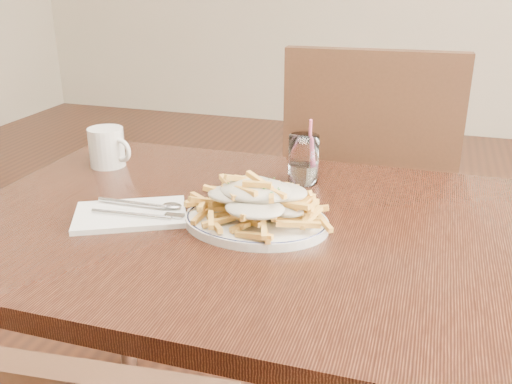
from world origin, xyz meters
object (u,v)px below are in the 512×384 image
(table, at_px, (259,257))
(water_glass, at_px, (303,162))
(coffee_mug, at_px, (107,147))
(loaded_fries, at_px, (256,197))
(chair_far, at_px, (367,194))
(fries_plate, at_px, (256,221))

(table, relative_size, water_glass, 7.95)
(coffee_mug, bearing_deg, table, -23.78)
(water_glass, bearing_deg, coffee_mug, -176.06)
(table, relative_size, coffee_mug, 9.94)
(loaded_fries, distance_m, coffee_mug, 0.50)
(chair_far, bearing_deg, fries_plate, -101.81)
(chair_far, distance_m, water_glass, 0.48)
(chair_far, relative_size, water_glass, 6.72)
(fries_plate, bearing_deg, table, 90.59)
(fries_plate, bearing_deg, water_glass, 82.86)
(table, xyz_separation_m, chair_far, (0.14, 0.65, -0.10))
(coffee_mug, bearing_deg, water_glass, 3.94)
(table, height_order, fries_plate, fries_plate)
(table, relative_size, fries_plate, 4.08)
(water_glass, bearing_deg, chair_far, 75.38)
(loaded_fries, bearing_deg, water_glass, 82.86)
(chair_far, distance_m, coffee_mug, 0.77)
(table, bearing_deg, loaded_fries, -89.41)
(loaded_fries, relative_size, water_glass, 1.78)
(fries_plate, height_order, coffee_mug, coffee_mug)
(table, bearing_deg, fries_plate, -89.41)
(water_glass, relative_size, coffee_mug, 1.25)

